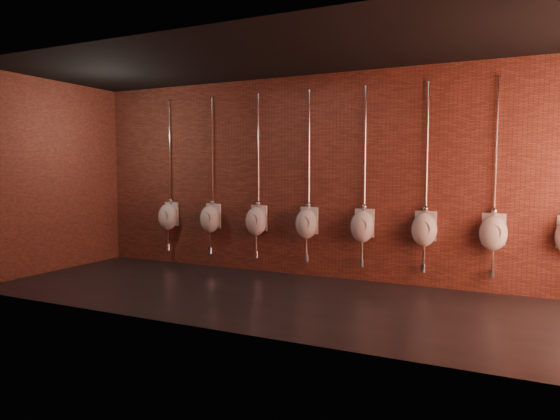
{
  "coord_description": "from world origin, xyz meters",
  "views": [
    {
      "loc": [
        2.78,
        -5.92,
        1.71
      ],
      "look_at": [
        -0.45,
        0.9,
        1.1
      ],
      "focal_mm": 32.0,
      "sensor_mm": 36.0,
      "label": 1
    }
  ],
  "objects_px": {
    "urinal_1": "(210,218)",
    "urinal_3": "(307,223)",
    "urinal_2": "(256,220)",
    "urinal_5": "(424,228)",
    "urinal_6": "(493,232)",
    "urinal_4": "(363,225)",
    "urinal_0": "(168,216)"
  },
  "relations": [
    {
      "from": "urinal_4",
      "to": "urinal_2",
      "type": "bearing_deg",
      "value": 180.0
    },
    {
      "from": "urinal_2",
      "to": "urinal_5",
      "type": "xyz_separation_m",
      "value": [
        2.73,
        0.0,
        0.0
      ]
    },
    {
      "from": "urinal_1",
      "to": "urinal_2",
      "type": "bearing_deg",
      "value": 0.0
    },
    {
      "from": "urinal_4",
      "to": "urinal_1",
      "type": "bearing_deg",
      "value": 180.0
    },
    {
      "from": "urinal_5",
      "to": "urinal_2",
      "type": "bearing_deg",
      "value": 180.0
    },
    {
      "from": "urinal_0",
      "to": "urinal_5",
      "type": "xyz_separation_m",
      "value": [
        4.55,
        0.0,
        0.0
      ]
    },
    {
      "from": "urinal_4",
      "to": "urinal_5",
      "type": "distance_m",
      "value": 0.91
    },
    {
      "from": "urinal_0",
      "to": "urinal_6",
      "type": "bearing_deg",
      "value": 0.0
    },
    {
      "from": "urinal_0",
      "to": "urinal_2",
      "type": "xyz_separation_m",
      "value": [
        1.82,
        0.0,
        0.0
      ]
    },
    {
      "from": "urinal_2",
      "to": "urinal_1",
      "type": "bearing_deg",
      "value": 180.0
    },
    {
      "from": "urinal_2",
      "to": "urinal_6",
      "type": "bearing_deg",
      "value": 0.0
    },
    {
      "from": "urinal_4",
      "to": "urinal_6",
      "type": "bearing_deg",
      "value": 0.0
    },
    {
      "from": "urinal_1",
      "to": "urinal_3",
      "type": "distance_m",
      "value": 1.82
    },
    {
      "from": "urinal_5",
      "to": "urinal_6",
      "type": "distance_m",
      "value": 0.91
    },
    {
      "from": "urinal_0",
      "to": "urinal_3",
      "type": "height_order",
      "value": "same"
    },
    {
      "from": "urinal_1",
      "to": "urinal_2",
      "type": "distance_m",
      "value": 0.91
    },
    {
      "from": "urinal_0",
      "to": "urinal_5",
      "type": "bearing_deg",
      "value": 0.0
    },
    {
      "from": "urinal_1",
      "to": "urinal_3",
      "type": "bearing_deg",
      "value": 0.0
    },
    {
      "from": "urinal_3",
      "to": "urinal_2",
      "type": "bearing_deg",
      "value": 180.0
    },
    {
      "from": "urinal_2",
      "to": "urinal_5",
      "type": "relative_size",
      "value": 1.0
    },
    {
      "from": "urinal_1",
      "to": "urinal_6",
      "type": "xyz_separation_m",
      "value": [
        4.55,
        0.0,
        0.0
      ]
    },
    {
      "from": "urinal_1",
      "to": "urinal_5",
      "type": "xyz_separation_m",
      "value": [
        3.64,
        0.0,
        0.0
      ]
    },
    {
      "from": "urinal_6",
      "to": "urinal_4",
      "type": "bearing_deg",
      "value": 180.0
    },
    {
      "from": "urinal_6",
      "to": "urinal_3",
      "type": "bearing_deg",
      "value": 180.0
    },
    {
      "from": "urinal_3",
      "to": "urinal_4",
      "type": "xyz_separation_m",
      "value": [
        0.91,
        0.0,
        0.0
      ]
    },
    {
      "from": "urinal_0",
      "to": "urinal_6",
      "type": "relative_size",
      "value": 1.0
    },
    {
      "from": "urinal_4",
      "to": "urinal_5",
      "type": "xyz_separation_m",
      "value": [
        0.91,
        0.0,
        0.0
      ]
    },
    {
      "from": "urinal_1",
      "to": "urinal_3",
      "type": "xyz_separation_m",
      "value": [
        1.82,
        0.0,
        0.0
      ]
    },
    {
      "from": "urinal_3",
      "to": "urinal_4",
      "type": "distance_m",
      "value": 0.91
    },
    {
      "from": "urinal_3",
      "to": "urinal_5",
      "type": "relative_size",
      "value": 1.0
    },
    {
      "from": "urinal_1",
      "to": "urinal_3",
      "type": "height_order",
      "value": "same"
    },
    {
      "from": "urinal_5",
      "to": "urinal_1",
      "type": "bearing_deg",
      "value": 180.0
    }
  ]
}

